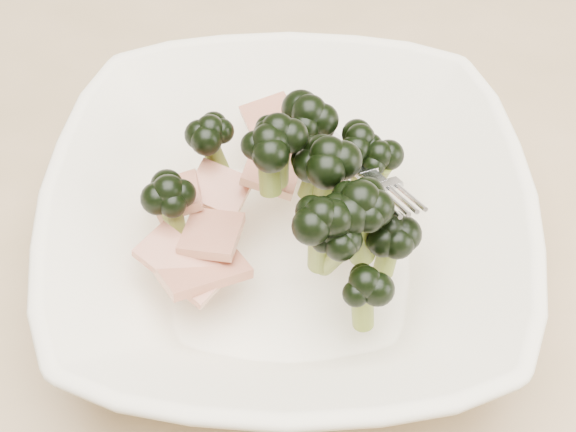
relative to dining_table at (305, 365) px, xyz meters
The scene contains 2 objects.
dining_table is the anchor object (origin of this frame).
broccoli_dish 0.14m from the dining_table, 111.77° to the left, with size 0.31×0.31×0.13m.
Camera 1 is at (-0.02, -0.29, 1.20)m, focal length 50.00 mm.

